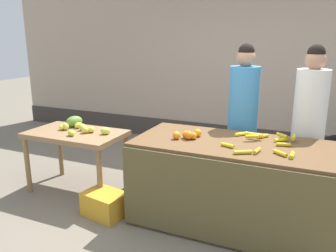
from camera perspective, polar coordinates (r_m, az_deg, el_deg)
name	(u,v)px	position (r m, az deg, el deg)	size (l,w,h in m)	color
ground_plane	(190,213)	(3.81, 3.84, -14.62)	(24.00, 24.00, 0.00)	#756B5B
market_wall_back	(246,64)	(5.91, 13.07, 10.28)	(9.62, 0.23, 2.95)	tan
fruit_stall_counter	(230,184)	(3.49, 10.59, -9.66)	(1.94, 0.94, 0.87)	brown
side_table_wooden	(76,139)	(4.24, -15.40, -2.20)	(1.17, 0.69, 0.76)	olive
banana_bunch_pile	(265,142)	(3.34, 16.13, -2.68)	(0.66, 0.70, 0.07)	gold
orange_pile	(189,135)	(3.41, 3.52, -1.48)	(0.25, 0.25, 0.09)	orange
mango_papaya_pile	(78,125)	(4.30, -15.12, 0.14)	(0.74, 0.54, 0.14)	#D6D440
vendor_woman_blue_shirt	(242,122)	(4.02, 12.55, 0.69)	(0.34, 0.34, 1.81)	#33333D
vendor_woman_white_shirt	(308,129)	(3.91, 22.73, -0.53)	(0.34, 0.34, 1.81)	#33333D
produce_crate	(105,204)	(3.77, -10.73, -12.89)	(0.44, 0.32, 0.26)	gold
produce_sack	(165,159)	(4.60, -0.49, -5.70)	(0.36, 0.30, 0.51)	maroon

